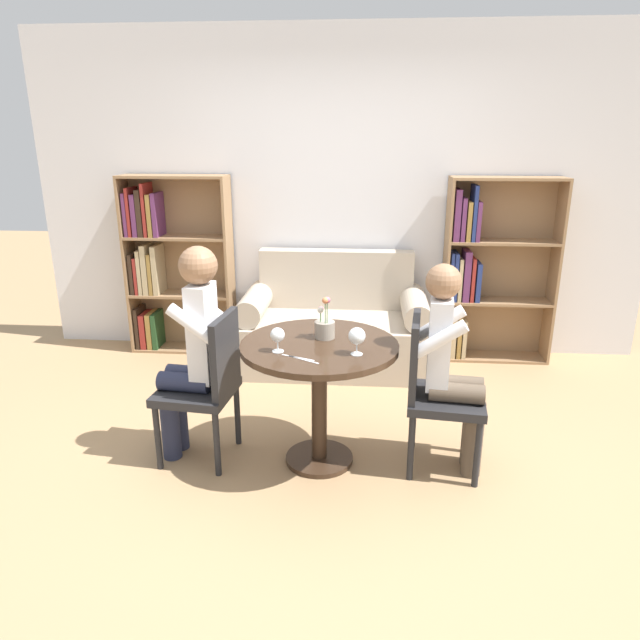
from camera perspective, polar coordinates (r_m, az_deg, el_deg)
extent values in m
plane|color=tan|center=(3.51, -0.07, -13.85)|extent=(16.00, 16.00, 0.00)
cube|color=silver|center=(4.95, 1.80, 12.22)|extent=(5.20, 0.05, 2.70)
cylinder|color=#382619|center=(3.18, -0.07, -2.63)|extent=(0.89, 0.89, 0.03)
cylinder|color=#382619|center=(3.33, -0.07, -8.42)|extent=(0.09, 0.09, 0.68)
cylinder|color=#382619|center=(3.50, -0.07, -13.65)|extent=(0.40, 0.40, 0.03)
cube|color=#B7A893|center=(4.74, 1.38, -2.22)|extent=(1.53, 0.80, 0.42)
cube|color=#B7A893|center=(4.91, 1.63, 4.12)|extent=(1.31, 0.16, 0.50)
cylinder|color=#B7A893|center=(4.72, -6.54, 1.66)|extent=(0.22, 0.72, 0.22)
cylinder|color=#B7A893|center=(4.65, 9.48, 1.28)|extent=(0.22, 0.72, 0.22)
cube|color=#93704C|center=(5.23, -13.42, 5.59)|extent=(0.91, 0.02, 1.53)
cube|color=#93704C|center=(5.27, -18.44, 5.23)|extent=(0.02, 0.28, 1.53)
cube|color=#93704C|center=(4.99, -9.01, 5.27)|extent=(0.02, 0.28, 1.53)
cube|color=#93704C|center=(5.32, -13.25, -2.68)|extent=(0.86, 0.28, 0.02)
cube|color=#93704C|center=(5.17, -13.64, 2.55)|extent=(0.86, 0.28, 0.02)
cube|color=#93704C|center=(5.06, -14.07, 8.05)|extent=(0.86, 0.28, 0.02)
cube|color=#93704C|center=(5.01, -14.51, 13.73)|extent=(0.86, 0.28, 0.02)
cube|color=#332319|center=(5.39, -17.47, -0.60)|extent=(0.03, 0.23, 0.37)
cube|color=maroon|center=(5.38, -16.96, -0.88)|extent=(0.05, 0.23, 0.31)
cube|color=olive|center=(5.36, -16.38, -0.87)|extent=(0.04, 0.23, 0.32)
cube|color=#234723|center=(5.34, -15.90, -0.89)|extent=(0.04, 0.23, 0.32)
cube|color=#332319|center=(5.26, -17.97, 4.53)|extent=(0.03, 0.23, 0.35)
cube|color=maroon|center=(5.25, -17.58, 4.37)|extent=(0.03, 0.23, 0.32)
cube|color=tan|center=(5.23, -17.26, 4.71)|extent=(0.03, 0.23, 0.38)
cube|color=tan|center=(5.21, -16.79, 4.96)|extent=(0.05, 0.23, 0.43)
cube|color=olive|center=(5.20, -16.28, 4.55)|extent=(0.03, 0.23, 0.35)
cube|color=tan|center=(5.17, -15.85, 4.92)|extent=(0.04, 0.23, 0.42)
cube|color=#602D5B|center=(5.17, -18.54, 10.01)|extent=(0.03, 0.23, 0.36)
cube|color=maroon|center=(5.16, -18.23, 10.26)|extent=(0.03, 0.23, 0.40)
cube|color=#602D5B|center=(5.14, -17.73, 9.99)|extent=(0.04, 0.23, 0.35)
cube|color=#332319|center=(5.12, -17.26, 10.22)|extent=(0.04, 0.23, 0.39)
cube|color=maroon|center=(5.10, -16.83, 10.53)|extent=(0.03, 0.23, 0.44)
cube|color=olive|center=(5.10, -16.34, 10.06)|extent=(0.04, 0.23, 0.35)
cube|color=#602D5B|center=(5.08, -15.87, 10.13)|extent=(0.04, 0.23, 0.36)
cube|color=#93704C|center=(5.10, 17.20, 4.97)|extent=(0.91, 0.02, 1.53)
cube|color=#93704C|center=(4.90, 12.45, 4.83)|extent=(0.02, 0.28, 1.53)
cube|color=#93704C|center=(5.10, 22.36, 4.40)|extent=(0.02, 0.28, 1.53)
cube|color=#93704C|center=(5.20, 16.72, -3.50)|extent=(0.86, 0.28, 0.02)
cube|color=#93704C|center=(5.04, 17.24, 1.84)|extent=(0.86, 0.28, 0.02)
cube|color=#93704C|center=(4.93, 17.78, 7.47)|extent=(0.86, 0.28, 0.02)
cube|color=#93704C|center=(4.87, 18.36, 13.30)|extent=(0.86, 0.28, 0.02)
cube|color=#602D5B|center=(5.06, 12.52, -1.43)|extent=(0.04, 0.23, 0.36)
cube|color=tan|center=(5.07, 13.03, -1.54)|extent=(0.05, 0.23, 0.34)
cube|color=olive|center=(5.07, 13.62, -1.45)|extent=(0.03, 0.23, 0.36)
cube|color=tan|center=(5.08, 14.08, -1.63)|extent=(0.03, 0.23, 0.33)
cube|color=navy|center=(4.91, 12.89, 4.36)|extent=(0.03, 0.23, 0.41)
cube|color=navy|center=(4.91, 13.29, 4.33)|extent=(0.03, 0.23, 0.40)
cube|color=tan|center=(4.93, 13.70, 4.06)|extent=(0.03, 0.23, 0.36)
cube|color=#602D5B|center=(4.93, 14.33, 4.39)|extent=(0.05, 0.23, 0.42)
cube|color=maroon|center=(4.94, 14.88, 4.05)|extent=(0.03, 0.23, 0.36)
cube|color=navy|center=(4.96, 15.39, 3.80)|extent=(0.04, 0.23, 0.32)
cube|color=#602D5B|center=(4.82, 13.44, 10.21)|extent=(0.05, 0.23, 0.41)
cube|color=#602D5B|center=(4.83, 14.01, 9.79)|extent=(0.03, 0.23, 0.34)
cube|color=olive|center=(4.84, 14.53, 9.59)|extent=(0.03, 0.23, 0.31)
cube|color=navy|center=(4.84, 15.06, 10.32)|extent=(0.03, 0.23, 0.44)
cube|color=#602D5B|center=(4.85, 15.41, 9.55)|extent=(0.03, 0.23, 0.32)
cylinder|color=#232326|center=(3.74, -13.50, -8.70)|extent=(0.04, 0.04, 0.40)
cylinder|color=#232326|center=(3.46, -15.92, -11.25)|extent=(0.04, 0.04, 0.40)
cylinder|color=#232326|center=(3.62, -8.26, -9.34)|extent=(0.04, 0.04, 0.40)
cylinder|color=#232326|center=(3.33, -10.28, -12.08)|extent=(0.04, 0.04, 0.40)
cube|color=#232326|center=(3.43, -12.24, -6.98)|extent=(0.46, 0.46, 0.05)
cube|color=#232326|center=(3.27, -9.45, -3.34)|extent=(0.08, 0.38, 0.45)
cylinder|color=#232326|center=(3.29, 15.46, -12.81)|extent=(0.04, 0.04, 0.40)
cylinder|color=#232326|center=(3.61, 15.08, -9.92)|extent=(0.04, 0.04, 0.40)
cylinder|color=#232326|center=(3.28, 9.09, -12.49)|extent=(0.04, 0.04, 0.40)
cylinder|color=#232326|center=(3.59, 9.32, -9.62)|extent=(0.04, 0.04, 0.40)
cube|color=#232326|center=(3.33, 12.50, -7.78)|extent=(0.46, 0.46, 0.05)
cube|color=#232326|center=(3.23, 9.43, -3.59)|extent=(0.08, 0.38, 0.45)
cylinder|color=#282D47|center=(3.63, -14.01, -9.18)|extent=(0.11, 0.11, 0.45)
cylinder|color=#282D47|center=(3.54, -14.75, -9.96)|extent=(0.11, 0.11, 0.45)
cylinder|color=#282D47|center=(3.47, -12.70, -5.37)|extent=(0.31, 0.14, 0.11)
cylinder|color=#282D47|center=(3.38, -13.43, -6.08)|extent=(0.31, 0.14, 0.11)
cube|color=white|center=(3.28, -11.65, -1.28)|extent=(0.14, 0.21, 0.57)
cylinder|color=white|center=(3.37, -10.90, 0.97)|extent=(0.29, 0.10, 0.23)
cylinder|color=white|center=(3.13, -12.68, -0.46)|extent=(0.29, 0.10, 0.23)
sphere|color=#936B4C|center=(3.18, -12.09, 5.37)|extent=(0.21, 0.21, 0.21)
cylinder|color=brown|center=(3.38, 15.05, -11.42)|extent=(0.11, 0.11, 0.45)
cylinder|color=brown|center=(3.48, 14.94, -10.54)|extent=(0.11, 0.11, 0.45)
cylinder|color=brown|center=(3.25, 13.50, -7.11)|extent=(0.31, 0.14, 0.11)
cylinder|color=brown|center=(3.35, 13.44, -6.32)|extent=(0.31, 0.14, 0.11)
cube|color=white|center=(3.20, 11.84, -2.34)|extent=(0.14, 0.21, 0.51)
cylinder|color=white|center=(3.04, 11.94, -1.90)|extent=(0.29, 0.10, 0.23)
cylinder|color=white|center=(3.30, 11.91, -0.33)|extent=(0.29, 0.10, 0.23)
sphere|color=#936B4C|center=(3.09, 12.25, 3.78)|extent=(0.19, 0.19, 0.19)
cylinder|color=white|center=(3.06, -4.23, -3.13)|extent=(0.06, 0.06, 0.00)
cylinder|color=white|center=(3.05, -4.25, -2.57)|extent=(0.01, 0.01, 0.06)
sphere|color=white|center=(3.03, -4.27, -1.48)|extent=(0.08, 0.08, 0.08)
cylinder|color=white|center=(3.02, 3.68, -3.41)|extent=(0.06, 0.06, 0.00)
cylinder|color=white|center=(3.01, 3.69, -2.82)|extent=(0.01, 0.01, 0.06)
sphere|color=white|center=(2.99, 3.72, -1.60)|extent=(0.09, 0.09, 0.09)
sphere|color=maroon|center=(2.99, 3.71, -1.81)|extent=(0.07, 0.07, 0.07)
cylinder|color=#9E9384|center=(3.25, 0.47, -0.97)|extent=(0.12, 0.12, 0.10)
cylinder|color=#4C7A42|center=(3.18, 0.53, 0.80)|extent=(0.00, 0.01, 0.13)
sphere|color=#E07F4C|center=(3.16, 0.53, 1.96)|extent=(0.04, 0.04, 0.04)
cylinder|color=#4C7A42|center=(3.21, 0.10, 0.41)|extent=(0.01, 0.01, 0.07)
sphere|color=silver|center=(3.20, 0.10, 1.01)|extent=(0.04, 0.04, 0.04)
cylinder|color=#4C7A42|center=(3.18, 0.72, 0.85)|extent=(0.01, 0.01, 0.13)
sphere|color=#D16684|center=(3.17, 0.72, 2.01)|extent=(0.04, 0.04, 0.04)
cylinder|color=#4C7A42|center=(3.24, 0.14, 0.50)|extent=(0.01, 0.01, 0.07)
sphere|color=#D16684|center=(3.23, 0.14, 1.06)|extent=(0.04, 0.04, 0.04)
cube|color=silver|center=(2.97, -2.23, -3.78)|extent=(0.18, 0.08, 0.00)
cube|color=silver|center=(2.95, -1.65, -3.98)|extent=(0.17, 0.10, 0.00)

